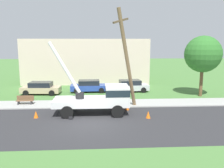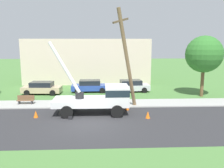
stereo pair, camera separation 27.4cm
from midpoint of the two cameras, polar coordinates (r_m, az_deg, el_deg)
name	(u,v)px [view 2 (the right image)]	position (r m, az deg, el deg)	size (l,w,h in m)	color
ground_plane	(94,91)	(29.13, -4.23, -1.68)	(120.00, 120.00, 0.00)	#477538
road_asphalt	(88,124)	(17.55, -5.31, -9.57)	(80.00, 8.36, 0.01)	#2B2B2D
sidewalk_strip	(91,104)	(22.91, -4.67, -4.76)	(80.00, 2.88, 0.10)	#9E9E99
utility_truck	(101,97)	(19.63, -2.24, -3.15)	(6.77, 3.20, 5.98)	silver
leaning_utility_pole	(127,58)	(20.77, 4.01, 6.23)	(2.44, 2.17, 8.79)	brown
traffic_cone_ahead	(148,115)	(18.86, 9.09, -7.37)	(0.36, 0.36, 0.56)	orange
traffic_cone_behind	(36,114)	(19.70, -17.60, -6.97)	(0.36, 0.36, 0.56)	orange
traffic_cone_curbside	(127,107)	(20.92, 4.05, -5.53)	(0.36, 0.36, 0.56)	orange
parked_sedan_tan	(42,88)	(28.34, -16.34, -0.92)	(4.50, 2.19, 1.42)	tan
parked_sedan_blue	(90,86)	(28.51, -5.09, -0.48)	(4.44, 2.09, 1.42)	#263F99
parked_sedan_silver	(131,86)	(28.57, 4.85, -0.46)	(4.55, 2.28, 1.42)	#B7B7BF
park_bench	(26,100)	(23.94, -19.87, -3.67)	(1.60, 0.45, 0.90)	brown
roadside_tree_far	(204,54)	(27.43, 21.67, 6.69)	(3.97, 3.97, 6.63)	brown
lowrise_building_backdrop	(88,61)	(35.73, -5.66, 5.64)	(18.00, 6.00, 6.40)	beige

